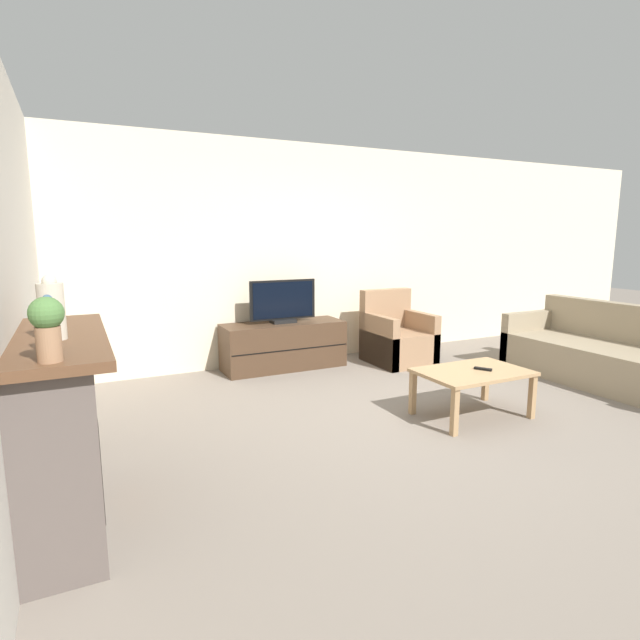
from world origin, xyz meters
The scene contains 13 objects.
ground_plane centered at (0.00, 0.00, 0.00)m, with size 24.00×24.00×0.00m, color slate.
wall_back centered at (0.00, 2.46, 1.35)m, with size 12.00×0.06×2.70m.
wall_left centered at (-3.06, 0.00, 1.35)m, with size 0.06×12.00×2.70m.
fireplace centered at (-2.85, -0.34, 0.54)m, with size 0.48×1.46×1.05m.
mantel_vase_left centered at (-2.83, -0.78, 1.18)m, with size 0.08×0.08×0.27m.
mantel_vase_centre_left centered at (-2.83, -0.45, 1.21)m, with size 0.13×0.13×0.34m.
potted_plant centered at (-2.83, -0.96, 1.22)m, with size 0.14×0.14×0.28m.
tv_stand centered at (-0.52, 2.14, 0.28)m, with size 1.46×0.52×0.56m.
tv centered at (-0.52, 2.13, 0.79)m, with size 0.82×0.18×0.51m.
armchair centered at (0.87, 1.77, 0.29)m, with size 0.70×0.76×0.90m.
coffee_table centered at (0.36, -0.12, 0.37)m, with size 0.95×0.63×0.42m.
remote centered at (0.44, -0.15, 0.43)m, with size 0.11×0.15×0.02m.
couch centered at (2.40, -0.07, 0.28)m, with size 0.90×2.27×0.84m.
Camera 1 is at (-2.71, -3.31, 1.59)m, focal length 28.00 mm.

